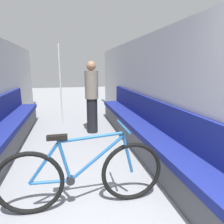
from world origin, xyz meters
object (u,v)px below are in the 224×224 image
object	(u,v)px
bench_seat_row_right	(141,131)
bicycle	(83,175)
grab_pole_near	(61,85)
passenger_standing	(92,97)

from	to	relation	value
bench_seat_row_right	bicycle	world-z (taller)	bench_seat_row_right
bench_seat_row_right	grab_pole_near	xyz separation A→B (m)	(-1.52, 2.12, 0.71)
bench_seat_row_right	passenger_standing	xyz separation A→B (m)	(-0.81, 1.05, 0.53)
bicycle	grab_pole_near	bearing A→B (deg)	94.36
grab_pole_near	bench_seat_row_right	bearing A→B (deg)	-54.37
bicycle	grab_pole_near	size ratio (longest dim) A/B	0.85
passenger_standing	bench_seat_row_right	bearing A→B (deg)	-7.49
grab_pole_near	passenger_standing	xyz separation A→B (m)	(0.71, -1.07, -0.18)
bench_seat_row_right	grab_pole_near	distance (m)	2.70
grab_pole_near	passenger_standing	size ratio (longest dim) A/B	1.29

